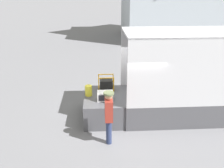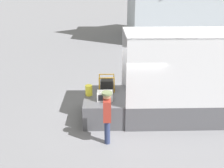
{
  "view_description": "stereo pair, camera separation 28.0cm",
  "coord_description": "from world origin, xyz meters",
  "px_view_note": "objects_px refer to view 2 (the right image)",
  "views": [
    {
      "loc": [
        -0.93,
        -8.52,
        4.81
      ],
      "look_at": [
        -0.44,
        -0.2,
        1.45
      ],
      "focal_mm": 40.0,
      "sensor_mm": 36.0,
      "label": 1
    },
    {
      "loc": [
        -0.65,
        -8.53,
        4.81
      ],
      "look_at": [
        -0.44,
        -0.2,
        1.45
      ],
      "focal_mm": 40.0,
      "sensor_mm": 36.0,
      "label": 2
    }
  ],
  "objects_px": {
    "microwave": "(105,96)",
    "worker_person": "(107,113)",
    "portable_generator": "(107,85)",
    "box_truck": "(217,94)",
    "orange_bucket": "(89,90)"
  },
  "relations": [
    {
      "from": "box_truck",
      "to": "microwave",
      "type": "distance_m",
      "value": 4.3
    },
    {
      "from": "orange_bucket",
      "to": "microwave",
      "type": "bearing_deg",
      "value": -35.97
    },
    {
      "from": "portable_generator",
      "to": "worker_person",
      "type": "xyz_separation_m",
      "value": [
        -0.02,
        -2.21,
        -0.02
      ]
    },
    {
      "from": "portable_generator",
      "to": "worker_person",
      "type": "relative_size",
      "value": 0.35
    },
    {
      "from": "microwave",
      "to": "worker_person",
      "type": "xyz_separation_m",
      "value": [
        0.07,
        -1.36,
        0.06
      ]
    },
    {
      "from": "microwave",
      "to": "worker_person",
      "type": "distance_m",
      "value": 1.37
    },
    {
      "from": "portable_generator",
      "to": "orange_bucket",
      "type": "height_order",
      "value": "portable_generator"
    },
    {
      "from": "box_truck",
      "to": "orange_bucket",
      "type": "height_order",
      "value": "box_truck"
    },
    {
      "from": "box_truck",
      "to": "worker_person",
      "type": "bearing_deg",
      "value": -157.64
    },
    {
      "from": "box_truck",
      "to": "worker_person",
      "type": "relative_size",
      "value": 3.52
    },
    {
      "from": "box_truck",
      "to": "portable_generator",
      "type": "distance_m",
      "value": 4.23
    },
    {
      "from": "box_truck",
      "to": "worker_person",
      "type": "distance_m",
      "value": 4.56
    },
    {
      "from": "microwave",
      "to": "portable_generator",
      "type": "distance_m",
      "value": 0.86
    },
    {
      "from": "microwave",
      "to": "worker_person",
      "type": "relative_size",
      "value": 0.31
    },
    {
      "from": "microwave",
      "to": "orange_bucket",
      "type": "distance_m",
      "value": 0.75
    }
  ]
}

